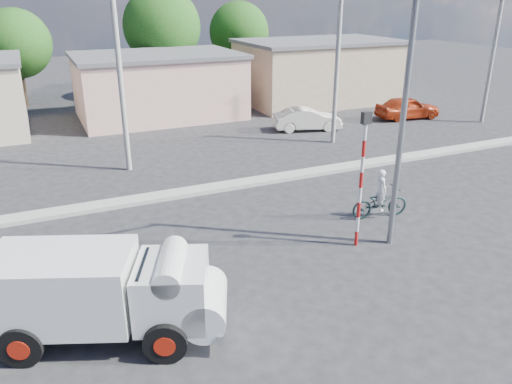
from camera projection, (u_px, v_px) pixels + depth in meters
name	position (u px, v px, depth m)	size (l,w,h in m)	color
ground_plane	(290.00, 291.00, 13.60)	(120.00, 120.00, 0.00)	#242427
median	(198.00, 190.00, 20.33)	(40.00, 0.80, 0.16)	#99968E
truck	(108.00, 292.00, 11.40)	(5.63, 3.75, 2.19)	black
bicycle	(380.00, 203.00, 17.93)	(0.74, 2.12, 1.11)	#162928
cyclist	(380.00, 198.00, 17.85)	(0.55, 0.36, 1.51)	white
car_cream	(307.00, 119.00, 29.38)	(1.38, 3.96, 1.31)	white
car_red	(407.00, 108.00, 32.08)	(1.68, 4.17, 1.42)	#AD3010
traffic_pole	(362.00, 169.00, 15.13)	(0.28, 0.18, 4.36)	red
streetlight	(402.00, 90.00, 14.35)	(2.34, 0.22, 9.00)	slate
building_row	(144.00, 84.00, 31.84)	(37.80, 7.30, 4.44)	beige
tree_row	(73.00, 35.00, 35.15)	(34.13, 7.32, 8.10)	#38281E
utility_poles	(234.00, 73.00, 23.48)	(35.40, 0.24, 8.00)	#99968E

